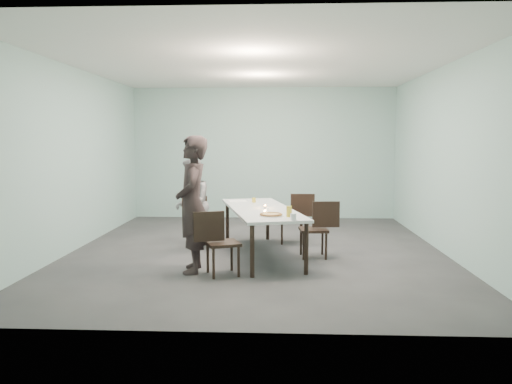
{
  "coord_description": "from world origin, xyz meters",
  "views": [
    {
      "loc": [
        0.36,
        -8.03,
        1.81
      ],
      "look_at": [
        0.0,
        -0.3,
        1.0
      ],
      "focal_mm": 35.0,
      "sensor_mm": 36.0,
      "label": 1
    }
  ],
  "objects_px": {
    "diner_far": "(192,203)",
    "beer_glass": "(289,211)",
    "tealight": "(265,207)",
    "table": "(261,212)",
    "chair_near_right": "(319,225)",
    "diner_near": "(192,204)",
    "chair_far_left": "(201,218)",
    "pizza": "(271,215)",
    "chair_near_left": "(217,238)",
    "side_plate": "(272,213)",
    "chair_far_right": "(296,215)",
    "amber_tumbler": "(254,200)",
    "water_tumbler": "(293,217)"
  },
  "relations": [
    {
      "from": "chair_far_left",
      "to": "diner_far",
      "type": "relative_size",
      "value": 0.58
    },
    {
      "from": "chair_near_left",
      "to": "amber_tumbler",
      "type": "xyz_separation_m",
      "value": [
        0.4,
        1.91,
        0.29
      ]
    },
    {
      "from": "chair_far_left",
      "to": "amber_tumbler",
      "type": "height_order",
      "value": "chair_far_left"
    },
    {
      "from": "tealight",
      "to": "amber_tumbler",
      "type": "bearing_deg",
      "value": 105.76
    },
    {
      "from": "pizza",
      "to": "water_tumbler",
      "type": "height_order",
      "value": "water_tumbler"
    },
    {
      "from": "chair_far_right",
      "to": "chair_near_left",
      "type": "bearing_deg",
      "value": 63.06
    },
    {
      "from": "chair_near_right",
      "to": "side_plate",
      "type": "bearing_deg",
      "value": 27.45
    },
    {
      "from": "diner_far",
      "to": "amber_tumbler",
      "type": "relative_size",
      "value": 18.82
    },
    {
      "from": "diner_far",
      "to": "tealight",
      "type": "relative_size",
      "value": 26.88
    },
    {
      "from": "chair_far_left",
      "to": "pizza",
      "type": "relative_size",
      "value": 2.56
    },
    {
      "from": "chair_near_right",
      "to": "water_tumbler",
      "type": "bearing_deg",
      "value": 64.03
    },
    {
      "from": "beer_glass",
      "to": "diner_near",
      "type": "bearing_deg",
      "value": -173.32
    },
    {
      "from": "chair_far_right",
      "to": "pizza",
      "type": "distance_m",
      "value": 1.86
    },
    {
      "from": "pizza",
      "to": "water_tumbler",
      "type": "distance_m",
      "value": 0.47
    },
    {
      "from": "chair_near_left",
      "to": "water_tumbler",
      "type": "bearing_deg",
      "value": -19.21
    },
    {
      "from": "chair_near_right",
      "to": "amber_tumbler",
      "type": "height_order",
      "value": "chair_near_right"
    },
    {
      "from": "chair_near_left",
      "to": "side_plate",
      "type": "distance_m",
      "value": 1.02
    },
    {
      "from": "water_tumbler",
      "to": "diner_far",
      "type": "bearing_deg",
      "value": 134.77
    },
    {
      "from": "chair_far_left",
      "to": "amber_tumbler",
      "type": "distance_m",
      "value": 0.94
    },
    {
      "from": "table",
      "to": "pizza",
      "type": "xyz_separation_m",
      "value": [
        0.17,
        -0.8,
        0.08
      ]
    },
    {
      "from": "chair_far_left",
      "to": "pizza",
      "type": "bearing_deg",
      "value": -67.69
    },
    {
      "from": "diner_far",
      "to": "beer_glass",
      "type": "xyz_separation_m",
      "value": [
        1.59,
        -1.36,
        0.07
      ]
    },
    {
      "from": "chair_near_left",
      "to": "chair_far_left",
      "type": "height_order",
      "value": "same"
    },
    {
      "from": "chair_near_right",
      "to": "diner_far",
      "type": "relative_size",
      "value": 0.58
    },
    {
      "from": "chair_near_left",
      "to": "beer_glass",
      "type": "relative_size",
      "value": 5.8
    },
    {
      "from": "diner_far",
      "to": "tealight",
      "type": "xyz_separation_m",
      "value": [
        1.23,
        -0.52,
        0.02
      ]
    },
    {
      "from": "water_tumbler",
      "to": "amber_tumbler",
      "type": "bearing_deg",
      "value": 108.25
    },
    {
      "from": "table",
      "to": "diner_near",
      "type": "xyz_separation_m",
      "value": [
        -0.9,
        -1.01,
        0.24
      ]
    },
    {
      "from": "tealight",
      "to": "chair_far_left",
      "type": "bearing_deg",
      "value": 151.49
    },
    {
      "from": "amber_tumbler",
      "to": "chair_far_left",
      "type": "bearing_deg",
      "value": -170.62
    },
    {
      "from": "water_tumbler",
      "to": "amber_tumbler",
      "type": "relative_size",
      "value": 1.12
    },
    {
      "from": "chair_near_right",
      "to": "diner_near",
      "type": "distance_m",
      "value": 2.07
    },
    {
      "from": "pizza",
      "to": "diner_near",
      "type": "bearing_deg",
      "value": -168.8
    },
    {
      "from": "side_plate",
      "to": "table",
      "type": "bearing_deg",
      "value": 109.43
    },
    {
      "from": "table",
      "to": "chair_near_left",
      "type": "xyz_separation_m",
      "value": [
        -0.55,
        -1.19,
        -0.19
      ]
    },
    {
      "from": "diner_near",
      "to": "chair_far_left",
      "type": "bearing_deg",
      "value": 178.06
    },
    {
      "from": "water_tumbler",
      "to": "table",
      "type": "bearing_deg",
      "value": 112.0
    },
    {
      "from": "diner_near",
      "to": "water_tumbler",
      "type": "bearing_deg",
      "value": 77.29
    },
    {
      "from": "pizza",
      "to": "tealight",
      "type": "bearing_deg",
      "value": 97.9
    },
    {
      "from": "chair_far_left",
      "to": "side_plate",
      "type": "relative_size",
      "value": 4.83
    },
    {
      "from": "table",
      "to": "beer_glass",
      "type": "height_order",
      "value": "beer_glass"
    },
    {
      "from": "chair_far_right",
      "to": "amber_tumbler",
      "type": "distance_m",
      "value": 0.84
    },
    {
      "from": "chair_near_left",
      "to": "beer_glass",
      "type": "xyz_separation_m",
      "value": [
        0.97,
        0.33,
        0.32
      ]
    },
    {
      "from": "side_plate",
      "to": "water_tumbler",
      "type": "relative_size",
      "value": 2.0
    },
    {
      "from": "table",
      "to": "beer_glass",
      "type": "distance_m",
      "value": 0.96
    },
    {
      "from": "chair_far_left",
      "to": "pizza",
      "type": "height_order",
      "value": "chair_far_left"
    },
    {
      "from": "pizza",
      "to": "tealight",
      "type": "distance_m",
      "value": 0.78
    },
    {
      "from": "side_plate",
      "to": "amber_tumbler",
      "type": "relative_size",
      "value": 2.25
    },
    {
      "from": "chair_near_right",
      "to": "diner_near",
      "type": "bearing_deg",
      "value": 23.05
    },
    {
      "from": "diner_near",
      "to": "beer_glass",
      "type": "distance_m",
      "value": 1.33
    }
  ]
}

